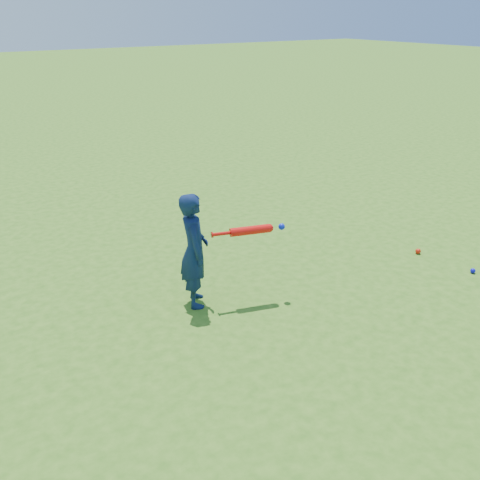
{
  "coord_description": "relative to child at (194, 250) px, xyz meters",
  "views": [
    {
      "loc": [
        -2.88,
        -3.99,
        2.94
      ],
      "look_at": [
        0.01,
        0.35,
        0.68
      ],
      "focal_mm": 40.0,
      "sensor_mm": 36.0,
      "label": 1
    }
  ],
  "objects": [
    {
      "name": "ground",
      "position": [
        0.47,
        -0.49,
        -0.62
      ],
      "size": [
        80.0,
        80.0,
        0.0
      ],
      "primitive_type": "plane",
      "color": "#356718",
      "rests_on": "ground"
    },
    {
      "name": "child",
      "position": [
        0.0,
        0.0,
        0.0
      ],
      "size": [
        0.45,
        0.53,
        1.25
      ],
      "primitive_type": "imported",
      "rotation": [
        0.0,
        0.0,
        1.18
      ],
      "color": "#0E1C42",
      "rests_on": "ground"
    },
    {
      "name": "ground_ball_red",
      "position": [
        3.03,
        -0.5,
        -0.59
      ],
      "size": [
        0.07,
        0.07,
        0.07
      ],
      "primitive_type": "sphere",
      "color": "red",
      "rests_on": "ground"
    },
    {
      "name": "bat_swing",
      "position": [
        0.59,
        -0.23,
        0.17
      ],
      "size": [
        0.79,
        0.29,
        0.09
      ],
      "rotation": [
        0.0,
        0.0,
        -0.29
      ],
      "color": "red",
      "rests_on": "ground"
    },
    {
      "name": "ground_ball_blue",
      "position": [
        3.13,
        -1.24,
        -0.59
      ],
      "size": [
        0.06,
        0.06,
        0.06
      ],
      "primitive_type": "sphere",
      "color": "#0C0BC3",
      "rests_on": "ground"
    }
  ]
}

